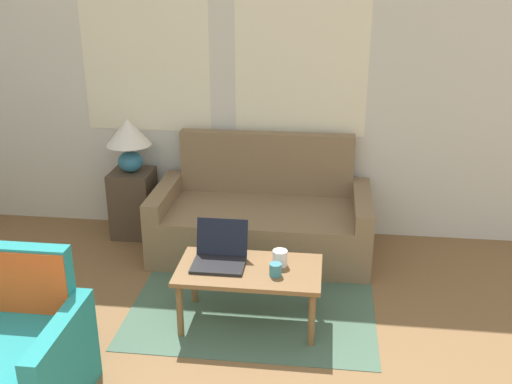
# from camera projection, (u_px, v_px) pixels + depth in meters

# --- Properties ---
(wall_back) EXTENTS (6.27, 0.06, 2.60)m
(wall_back) POSITION_uv_depth(u_px,v_px,m) (232.00, 85.00, 5.08)
(wall_back) COLOR silver
(wall_back) RESTS_ON ground_plane
(rug) EXTENTS (1.71, 1.91, 0.01)m
(rug) POSITION_uv_depth(u_px,v_px,m) (258.00, 283.00, 4.55)
(rug) COLOR #476651
(rug) RESTS_ON ground_plane
(couch) EXTENTS (1.77, 0.87, 0.94)m
(couch) POSITION_uv_depth(u_px,v_px,m) (263.00, 220.00, 5.01)
(couch) COLOR #846B4C
(couch) RESTS_ON ground_plane
(armchair) EXTENTS (0.83, 0.70, 0.84)m
(armchair) POSITION_uv_depth(u_px,v_px,m) (5.00, 360.00, 3.25)
(armchair) COLOR teal
(armchair) RESTS_ON ground_plane
(side_table) EXTENTS (0.35, 0.35, 0.59)m
(side_table) POSITION_uv_depth(u_px,v_px,m) (134.00, 203.00, 5.28)
(side_table) COLOR #4C3D2D
(side_table) RESTS_ON ground_plane
(table_lamp) EXTENTS (0.38, 0.38, 0.47)m
(table_lamp) POSITION_uv_depth(u_px,v_px,m) (128.00, 138.00, 5.07)
(table_lamp) COLOR teal
(table_lamp) RESTS_ON side_table
(coffee_table) EXTENTS (0.95, 0.52, 0.41)m
(coffee_table) POSITION_uv_depth(u_px,v_px,m) (249.00, 275.00, 3.95)
(coffee_table) COLOR brown
(coffee_table) RESTS_ON ground_plane
(laptop) EXTENTS (0.35, 0.32, 0.26)m
(laptop) POSITION_uv_depth(u_px,v_px,m) (220.00, 254.00, 3.98)
(laptop) COLOR black
(laptop) RESTS_ON coffee_table
(cup_navy) EXTENTS (0.08, 0.08, 0.08)m
(cup_navy) POSITION_uv_depth(u_px,v_px,m) (276.00, 270.00, 3.83)
(cup_navy) COLOR teal
(cup_navy) RESTS_ON coffee_table
(cup_yellow) EXTENTS (0.10, 0.10, 0.11)m
(cup_yellow) POSITION_uv_depth(u_px,v_px,m) (280.00, 258.00, 3.95)
(cup_yellow) COLOR white
(cup_yellow) RESTS_ON coffee_table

